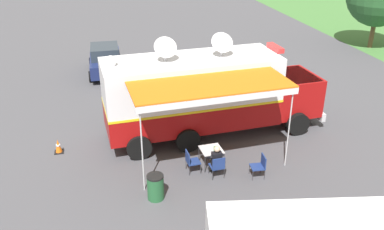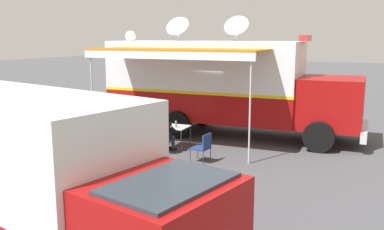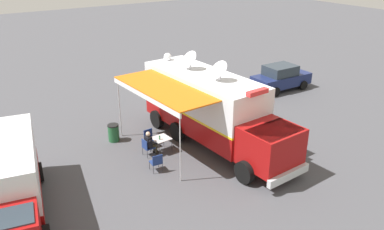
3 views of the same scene
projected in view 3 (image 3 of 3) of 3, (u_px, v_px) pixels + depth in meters
ground_plane at (203, 137)px, 20.80m from camera, size 100.00×100.00×0.00m
lot_stripe at (268, 132)px, 21.44m from camera, size 0.42×4.80×0.01m
command_truck at (212, 108)px, 19.46m from camera, size 5.33×9.62×4.53m
folding_table at (161, 139)px, 19.13m from camera, size 0.85×0.85×0.73m
water_bottle at (160, 137)px, 18.93m from camera, size 0.07×0.07×0.22m
folding_chair_at_table at (147, 146)px, 18.78m from camera, size 0.51×0.51×0.87m
folding_chair_beside_table at (149, 137)px, 19.73m from camera, size 0.51×0.51×0.87m
folding_chair_spare_by_truck at (157, 161)px, 17.46m from camera, size 0.52×0.52×0.87m
seated_responder at (150, 143)px, 18.83m from camera, size 0.68×0.58×1.25m
trash_bin at (114, 133)px, 20.27m from camera, size 0.57×0.57×0.91m
traffic_cone at (150, 101)px, 24.88m from camera, size 0.36×0.36×0.58m
support_truck at (8, 181)px, 14.40m from camera, size 3.30×7.06×2.70m
car_behind_truck at (281, 77)px, 27.43m from camera, size 4.23×2.08×1.76m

